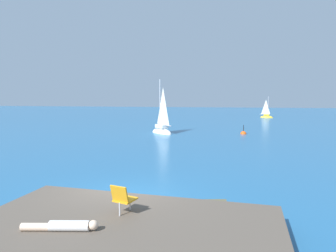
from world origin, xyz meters
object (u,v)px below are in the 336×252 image
Objects in this scene: beach_chair at (123,198)px; marker_buoy at (243,134)px; sailboat_near at (162,130)px; sailboat_far at (266,116)px; person_sunbather at (64,226)px.

beach_chair is 0.71× the size of marker_buoy.
beach_chair is (2.91, -20.82, 0.71)m from sailboat_near.
sailboat_near is 25.82m from sailboat_far.
sailboat_far is 4.68× the size of beach_chair.
marker_buoy is at bearing -88.93° from sailboat_far.
sailboat_far is at bearing -73.42° from sailboat_near.
sailboat_far is 45.68m from person_sunbather.
sailboat_far is 22.27m from marker_buoy.
sailboat_far is (12.95, 22.33, -0.10)m from sailboat_near.
marker_buoy is (7.65, 0.70, -0.30)m from sailboat_near.
sailboat_far is 2.13× the size of person_sunbather.
marker_buoy is at bearing 4.85° from beach_chair.
beach_chair is 22.06m from marker_buoy.
sailboat_near reaches higher than beach_chair.
marker_buoy is (5.77, 22.69, -0.68)m from person_sunbather.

